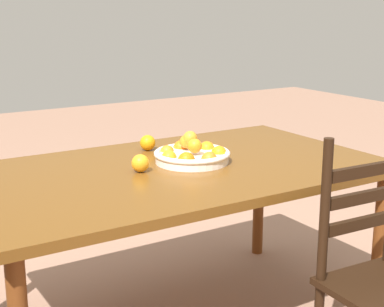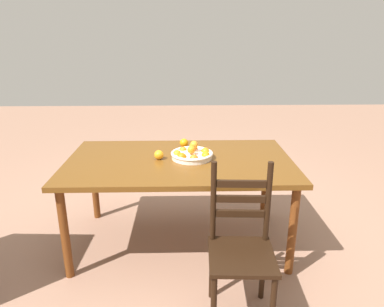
{
  "view_description": "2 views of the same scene",
  "coord_description": "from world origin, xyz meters",
  "px_view_note": "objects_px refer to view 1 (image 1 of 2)",
  "views": [
    {
      "loc": [
        1.2,
        2.08,
        1.41
      ],
      "look_at": [
        -0.1,
        -0.03,
        0.79
      ],
      "focal_mm": 54.34,
      "sensor_mm": 36.0,
      "label": 1
    },
    {
      "loc": [
        -0.04,
        2.64,
        1.7
      ],
      "look_at": [
        -0.1,
        -0.03,
        0.79
      ],
      "focal_mm": 33.0,
      "sensor_mm": 36.0,
      "label": 2
    }
  ],
  "objects_px": {
    "dining_table": "(175,182)",
    "orange_loose_1": "(148,143)",
    "orange_loose_0": "(140,163)",
    "chair_near_window": "(380,281)",
    "fruit_bowl": "(192,155)"
  },
  "relations": [
    {
      "from": "orange_loose_0",
      "to": "orange_loose_1",
      "type": "distance_m",
      "value": 0.38
    },
    {
      "from": "orange_loose_0",
      "to": "fruit_bowl",
      "type": "bearing_deg",
      "value": -175.83
    },
    {
      "from": "chair_near_window",
      "to": "orange_loose_0",
      "type": "xyz_separation_m",
      "value": [
        0.54,
        -0.82,
        0.33
      ]
    },
    {
      "from": "chair_near_window",
      "to": "orange_loose_1",
      "type": "distance_m",
      "value": 1.23
    },
    {
      "from": "dining_table",
      "to": "fruit_bowl",
      "type": "bearing_deg",
      "value": -164.97
    },
    {
      "from": "dining_table",
      "to": "orange_loose_0",
      "type": "height_order",
      "value": "orange_loose_0"
    },
    {
      "from": "chair_near_window",
      "to": "fruit_bowl",
      "type": "relative_size",
      "value": 2.9
    },
    {
      "from": "chair_near_window",
      "to": "orange_loose_1",
      "type": "height_order",
      "value": "chair_near_window"
    },
    {
      "from": "dining_table",
      "to": "chair_near_window",
      "type": "relative_size",
      "value": 1.82
    },
    {
      "from": "fruit_bowl",
      "to": "dining_table",
      "type": "bearing_deg",
      "value": 15.03
    },
    {
      "from": "dining_table",
      "to": "orange_loose_1",
      "type": "bearing_deg",
      "value": -96.59
    },
    {
      "from": "dining_table",
      "to": "orange_loose_0",
      "type": "bearing_deg",
      "value": -2.81
    },
    {
      "from": "dining_table",
      "to": "chair_near_window",
      "type": "xyz_separation_m",
      "value": [
        -0.38,
        0.81,
        -0.22
      ]
    },
    {
      "from": "chair_near_window",
      "to": "orange_loose_0",
      "type": "distance_m",
      "value": 1.03
    },
    {
      "from": "orange_loose_1",
      "to": "orange_loose_0",
      "type": "bearing_deg",
      "value": 57.94
    }
  ]
}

